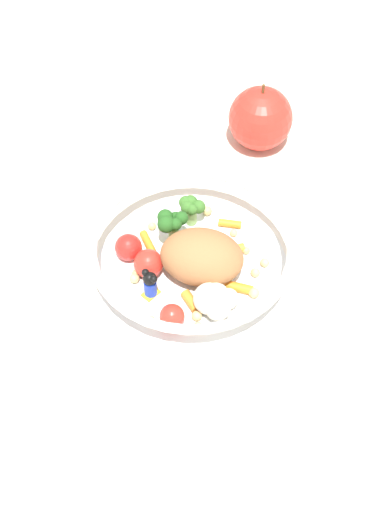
# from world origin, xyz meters

# --- Properties ---
(ground_plane) EXTENTS (2.40, 2.40, 0.00)m
(ground_plane) POSITION_xyz_m (0.00, 0.00, 0.00)
(ground_plane) COLOR silver
(food_container) EXTENTS (0.23, 0.23, 0.07)m
(food_container) POSITION_xyz_m (-0.01, 0.01, 0.03)
(food_container) COLOR white
(food_container) RESTS_ON ground_plane
(loose_apple) EXTENTS (0.08, 0.08, 0.09)m
(loose_apple) POSITION_xyz_m (0.11, 0.21, 0.04)
(loose_apple) COLOR red
(loose_apple) RESTS_ON ground_plane
(folded_napkin) EXTENTS (0.16, 0.16, 0.01)m
(folded_napkin) POSITION_xyz_m (0.02, -0.19, 0.00)
(folded_napkin) COLOR silver
(folded_napkin) RESTS_ON ground_plane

